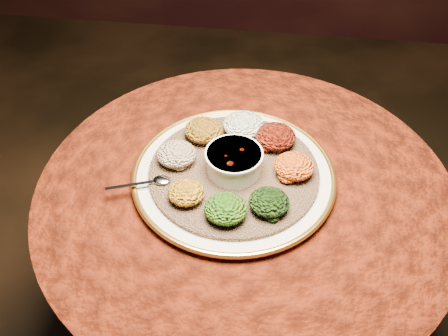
# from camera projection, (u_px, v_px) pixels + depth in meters

# --- Properties ---
(table) EXTENTS (0.96, 0.96, 0.73)m
(table) POSITION_uv_depth(u_px,v_px,m) (243.00, 235.00, 1.27)
(table) COLOR black
(table) RESTS_ON ground
(platter) EXTENTS (0.52, 0.52, 0.02)m
(platter) POSITION_uv_depth(u_px,v_px,m) (234.00, 175.00, 1.15)
(platter) COLOR beige
(platter) RESTS_ON table
(injera) EXTENTS (0.50, 0.50, 0.01)m
(injera) POSITION_uv_depth(u_px,v_px,m) (234.00, 172.00, 1.14)
(injera) COLOR #876043
(injera) RESTS_ON platter
(stew_bowl) EXTENTS (0.13, 0.13, 0.05)m
(stew_bowl) POSITION_uv_depth(u_px,v_px,m) (234.00, 160.00, 1.12)
(stew_bowl) COLOR silver
(stew_bowl) RESTS_ON injera
(spoon) EXTENTS (0.14, 0.06, 0.01)m
(spoon) POSITION_uv_depth(u_px,v_px,m) (157.00, 181.00, 1.11)
(spoon) COLOR silver
(spoon) RESTS_ON injera
(portion_ayib) EXTENTS (0.10, 0.10, 0.05)m
(portion_ayib) POSITION_uv_depth(u_px,v_px,m) (244.00, 125.00, 1.22)
(portion_ayib) COLOR silver
(portion_ayib) RESTS_ON injera
(portion_kitfo) EXTENTS (0.10, 0.09, 0.05)m
(portion_kitfo) POSITION_uv_depth(u_px,v_px,m) (275.00, 136.00, 1.19)
(portion_kitfo) COLOR black
(portion_kitfo) RESTS_ON injera
(portion_tikil) EXTENTS (0.09, 0.09, 0.04)m
(portion_tikil) POSITION_uv_depth(u_px,v_px,m) (294.00, 166.00, 1.12)
(portion_tikil) COLOR #B2800E
(portion_tikil) RESTS_ON injera
(portion_gomen) EXTENTS (0.09, 0.08, 0.04)m
(portion_gomen) POSITION_uv_depth(u_px,v_px,m) (269.00, 202.00, 1.04)
(portion_gomen) COLOR black
(portion_gomen) RESTS_ON injera
(portion_mixveg) EXTENTS (0.09, 0.09, 0.04)m
(portion_mixveg) POSITION_uv_depth(u_px,v_px,m) (226.00, 209.00, 1.03)
(portion_mixveg) COLOR #B04B0B
(portion_mixveg) RESTS_ON injera
(portion_kik) EXTENTS (0.08, 0.07, 0.04)m
(portion_kik) POSITION_uv_depth(u_px,v_px,m) (186.00, 193.00, 1.06)
(portion_kik) COLOR #C17911
(portion_kik) RESTS_ON injera
(portion_timatim) EXTENTS (0.09, 0.09, 0.04)m
(portion_timatim) POSITION_uv_depth(u_px,v_px,m) (177.00, 154.00, 1.14)
(portion_timatim) COLOR maroon
(portion_timatim) RESTS_ON injera
(portion_shiro) EXTENTS (0.09, 0.09, 0.04)m
(portion_shiro) POSITION_uv_depth(u_px,v_px,m) (204.00, 130.00, 1.20)
(portion_shiro) COLOR brown
(portion_shiro) RESTS_ON injera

